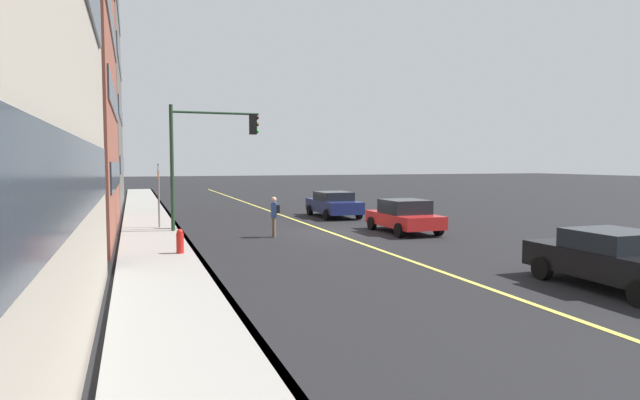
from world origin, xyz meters
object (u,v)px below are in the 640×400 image
Objects in this scene: car_navy at (334,204)px; pedestrian_with_backpack at (274,214)px; car_black at (616,259)px; street_sign_post at (159,191)px; car_red at (404,216)px; traffic_light_mast at (207,146)px; fire_hydrant at (180,244)px.

car_navy is 8.52m from pedestrian_with_backpack.
car_black is 1.46× the size of street_sign_post.
car_red is at bearing -175.65° from car_navy.
street_sign_post is at bearing 54.39° from traffic_light_mast.
pedestrian_with_backpack reaches higher than car_red.
car_red is 9.12m from traffic_light_mast.
traffic_light_mast is at bearing -15.79° from fire_hydrant.
car_red reaches higher than fire_hydrant.
car_black is at bearing -149.97° from traffic_light_mast.
pedestrian_with_backpack is at bearing 85.24° from car_red.
car_red is 5.75m from pedestrian_with_backpack.
pedestrian_with_backpack is 5.45m from fire_hydrant.
car_red is (10.98, -0.14, 0.01)m from car_black.
car_red is 11.01m from street_sign_post.
street_sign_post is (15.22, 9.96, 1.05)m from car_black.
street_sign_post is at bearing 67.20° from car_red.
car_navy is at bearing -41.80° from fire_hydrant.
car_red is at bearing -72.42° from fire_hydrant.
fire_hydrant is at bearing 107.58° from car_red.
car_navy is 1.00× the size of car_black.
street_sign_post reaches higher than fire_hydrant.
car_red is 0.73× the size of traffic_light_mast.
traffic_light_mast is (2.35, 2.39, 2.82)m from pedestrian_with_backpack.
pedestrian_with_backpack is at bearing -130.76° from street_sign_post.
fire_hydrant is at bearing 131.36° from pedestrian_with_backpack.
car_black is 10.98m from car_red.
fire_hydrant is (-3.58, 4.07, -0.51)m from pedestrian_with_backpack.
street_sign_post is 7.47m from fire_hydrant.
traffic_light_mast is (13.80, 7.98, 3.06)m from car_black.
pedestrian_with_backpack is (-6.76, 5.18, 0.23)m from car_navy.
pedestrian_with_backpack reaches higher than car_navy.
car_navy is 0.80× the size of traffic_light_mast.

